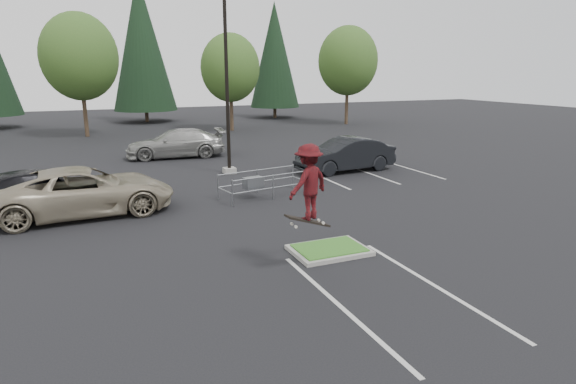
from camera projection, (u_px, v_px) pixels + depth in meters
name	position (u px, v px, depth m)	size (l,w,h in m)	color
ground	(329.00, 252.00, 14.21)	(120.00, 120.00, 0.00)	black
grass_median	(329.00, 250.00, 14.19)	(2.20, 1.60, 0.16)	gray
stall_lines	(228.00, 206.00, 19.06)	(22.62, 17.60, 0.01)	beige
light_pole	(227.00, 84.00, 23.97)	(0.70, 0.60, 10.12)	gray
decid_b	(80.00, 60.00, 37.63)	(5.89, 5.89, 9.64)	#38281C
decid_c	(230.00, 70.00, 41.78)	(5.12, 5.12, 8.38)	#38281C
decid_d	(348.00, 63.00, 46.65)	(5.76, 5.76, 9.43)	#38281C
conif_b	(142.00, 43.00, 48.36)	(6.38, 6.38, 14.50)	#38281C
conif_c	(275.00, 55.00, 53.07)	(5.50, 5.50, 12.50)	#38281C
cart_corral	(256.00, 182.00, 20.09)	(3.98, 2.01, 1.08)	gray
skateboarder	(308.00, 183.00, 12.26)	(1.45, 1.16, 2.25)	black
car_l_tan	(85.00, 191.00, 17.74)	(2.94, 6.38, 1.77)	gray
car_l_black	(42.00, 191.00, 18.20)	(2.23, 5.48, 1.59)	black
car_r_charc	(345.00, 155.00, 25.49)	(1.87, 5.36, 1.77)	black
car_far_silver	(176.00, 143.00, 29.61)	(2.41, 5.93, 1.72)	#979692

